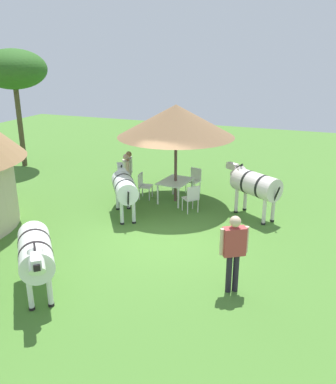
{
  "coord_description": "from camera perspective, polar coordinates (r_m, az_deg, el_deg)",
  "views": [
    {
      "loc": [
        -9.55,
        -3.87,
        4.97
      ],
      "look_at": [
        1.02,
        0.25,
        1.0
      ],
      "focal_mm": 38.14,
      "sensor_mm": 36.0,
      "label": 1
    }
  ],
  "objects": [
    {
      "name": "zebra_toward_hut",
      "position": [
        12.68,
        -6.12,
        0.76
      ],
      "size": [
        1.98,
        1.51,
        1.5
      ],
      "rotation": [
        0.0,
        0.0,
        5.3
      ],
      "color": "silver",
      "rests_on": "ground_plane"
    },
    {
      "name": "ground_plane",
      "position": [
        11.44,
        -0.7,
        -6.46
      ],
      "size": [
        36.0,
        36.0,
        0.0
      ],
      "primitive_type": "plane",
      "color": "#47772D"
    },
    {
      "name": "patio_chair_west_end",
      "position": [
        14.89,
        3.71,
        1.87
      ],
      "size": [
        0.53,
        0.54,
        0.9
      ],
      "rotation": [
        0.0,
        0.0,
        1.29
      ],
      "color": "white",
      "rests_on": "ground_plane"
    },
    {
      "name": "acacia_tree_behind_hut",
      "position": [
        19.02,
        -20.79,
        15.68
      ],
      "size": [
        2.77,
        2.77,
        5.03
      ],
      "color": "#4E452C",
      "rests_on": "ground_plane"
    },
    {
      "name": "guest_beside_umbrella",
      "position": [
        14.43,
        -5.84,
        2.93
      ],
      "size": [
        0.45,
        0.41,
        1.54
      ],
      "rotation": [
        0.0,
        0.0,
        0.68
      ],
      "color": "black",
      "rests_on": "ground_plane"
    },
    {
      "name": "guest_behind_table",
      "position": [
        14.63,
        -5.45,
        3.27
      ],
      "size": [
        0.54,
        0.34,
        1.58
      ],
      "rotation": [
        0.0,
        0.0,
        0.36
      ],
      "color": "black",
      "rests_on": "ground_plane"
    },
    {
      "name": "zebra_by_umbrella",
      "position": [
        9.02,
        -18.05,
        -8.04
      ],
      "size": [
        1.92,
        1.74,
        1.5
      ],
      "rotation": [
        0.0,
        0.0,
        2.29
      ],
      "color": "white",
      "rests_on": "ground_plane"
    },
    {
      "name": "patio_chair_near_hut",
      "position": [
        14.28,
        -3.47,
        1.11
      ],
      "size": [
        0.49,
        0.47,
        0.9
      ],
      "rotation": [
        0.0,
        0.0,
        -3.01
      ],
      "color": "silver",
      "rests_on": "ground_plane"
    },
    {
      "name": "shade_umbrella",
      "position": [
        13.44,
        1.12,
        9.94
      ],
      "size": [
        3.87,
        3.87,
        3.31
      ],
      "color": "brown",
      "rests_on": "ground_plane"
    },
    {
      "name": "patio_chair_near_lawn",
      "position": [
        13.02,
        3.32,
        -0.71
      ],
      "size": [
        0.61,
        0.61,
        0.9
      ],
      "rotation": [
        0.0,
        0.0,
        -0.76
      ],
      "color": "silver",
      "rests_on": "ground_plane"
    },
    {
      "name": "standing_watcher",
      "position": [
        8.72,
        9.19,
        -7.61
      ],
      "size": [
        0.44,
        0.54,
        1.76
      ],
      "rotation": [
        0.0,
        0.0,
        -0.99
      ],
      "color": "#231D2A",
      "rests_on": "ground_plane"
    },
    {
      "name": "patio_dining_table",
      "position": [
        13.95,
        1.06,
        1.26
      ],
      "size": [
        1.34,
        1.03,
        0.74
      ],
      "rotation": [
        0.0,
        0.0,
        -0.12
      ],
      "color": "silver",
      "rests_on": "ground_plane"
    },
    {
      "name": "zebra_nearest_camera",
      "position": [
        12.78,
        12.0,
        1.04
      ],
      "size": [
        1.48,
        1.94,
        1.59
      ],
      "rotation": [
        0.0,
        0.0,
        5.7
      ],
      "color": "silver",
      "rests_on": "ground_plane"
    }
  ]
}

